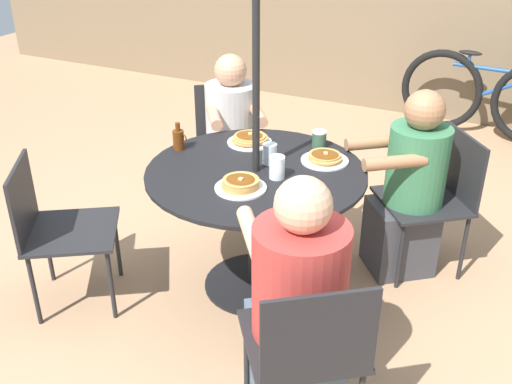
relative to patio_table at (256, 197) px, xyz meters
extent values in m
plane|color=tan|center=(0.00, 0.00, -0.57)|extent=(12.00, 12.00, 0.00)
cube|color=#7A664C|center=(0.00, 3.20, 0.40)|extent=(10.00, 0.06, 1.94)
cylinder|color=black|center=(0.00, 0.00, -0.56)|extent=(0.59, 0.59, 0.01)
cylinder|color=black|center=(0.00, 0.00, -0.22)|extent=(0.08, 0.08, 0.70)
cylinder|color=black|center=(0.00, 0.00, 0.14)|extent=(1.15, 1.15, 0.02)
cylinder|color=black|center=(0.00, 0.00, 0.51)|extent=(0.04, 0.04, 2.17)
cylinder|color=#232326|center=(-0.76, -0.26, -0.36)|extent=(0.02, 0.02, 0.42)
cylinder|color=#232326|center=(-0.55, -0.58, -0.36)|extent=(0.02, 0.02, 0.42)
cylinder|color=#232326|center=(-1.08, -0.47, -0.36)|extent=(0.02, 0.02, 0.42)
cylinder|color=#232326|center=(-0.87, -0.79, -0.36)|extent=(0.02, 0.02, 0.42)
cube|color=#232326|center=(-0.81, -0.53, -0.14)|extent=(0.63, 0.63, 0.02)
cube|color=#232326|center=(-0.99, -0.64, 0.06)|extent=(0.25, 0.37, 0.38)
cylinder|color=#232326|center=(0.31, -0.74, -0.36)|extent=(0.02, 0.02, 0.42)
cylinder|color=#232326|center=(0.62, -0.51, -0.36)|extent=(0.02, 0.02, 0.42)
cube|color=#232326|center=(0.58, -0.78, -0.14)|extent=(0.63, 0.63, 0.02)
cube|color=#232326|center=(0.71, -0.95, 0.06)|extent=(0.36, 0.27, 0.38)
cube|color=slate|center=(0.51, -0.68, -0.36)|extent=(0.53, 0.53, 0.42)
cylinder|color=#B73833|center=(0.54, -0.73, 0.10)|extent=(0.38, 0.38, 0.50)
sphere|color=#DBA884|center=(0.54, -0.73, 0.44)|extent=(0.22, 0.22, 0.22)
cylinder|color=#DBA884|center=(0.30, -0.65, 0.22)|extent=(0.26, 0.31, 0.07)
cylinder|color=#DBA884|center=(0.54, -0.47, 0.22)|extent=(0.26, 0.31, 0.07)
cylinder|color=#232326|center=(0.73, 0.33, -0.36)|extent=(0.02, 0.02, 0.42)
cylinder|color=#232326|center=(0.49, 0.63, -0.36)|extent=(0.02, 0.02, 0.42)
cylinder|color=#232326|center=(1.03, 0.56, -0.36)|extent=(0.02, 0.02, 0.42)
cylinder|color=#232326|center=(0.80, 0.87, -0.36)|extent=(0.02, 0.02, 0.42)
cube|color=#232326|center=(0.76, 0.60, -0.14)|extent=(0.64, 0.64, 0.02)
cube|color=#232326|center=(0.93, 0.73, 0.06)|extent=(0.28, 0.35, 0.38)
cube|color=#3D3D42|center=(0.68, 0.53, -0.36)|extent=(0.47, 0.46, 0.42)
cylinder|color=#38754C|center=(0.72, 0.56, 0.08)|extent=(0.33, 0.33, 0.47)
sphere|color=#A3704C|center=(0.72, 0.56, 0.41)|extent=(0.22, 0.22, 0.22)
cylinder|color=#A3704C|center=(0.64, 0.33, 0.19)|extent=(0.31, 0.26, 0.07)
cylinder|color=#A3704C|center=(0.47, 0.54, 0.19)|extent=(0.31, 0.26, 0.07)
cylinder|color=#232326|center=(-0.30, 0.74, -0.36)|extent=(0.02, 0.02, 0.42)
cylinder|color=#232326|center=(-0.61, 0.51, -0.36)|extent=(0.02, 0.02, 0.42)
cylinder|color=#232326|center=(-0.53, 1.05, -0.36)|extent=(0.02, 0.02, 0.42)
cylinder|color=#232326|center=(-0.84, 0.83, -0.36)|extent=(0.02, 0.02, 0.42)
cube|color=#232326|center=(-0.57, 0.78, -0.14)|extent=(0.63, 0.63, 0.02)
cube|color=#232326|center=(-0.70, 0.96, 0.06)|extent=(0.36, 0.27, 0.38)
cube|color=beige|center=(-0.50, 0.69, -0.36)|extent=(0.47, 0.47, 0.42)
cylinder|color=#B2B2B2|center=(-0.53, 0.73, 0.09)|extent=(0.34, 0.34, 0.48)
sphere|color=tan|center=(-0.53, 0.73, 0.42)|extent=(0.21, 0.21, 0.21)
cylinder|color=tan|center=(-0.31, 0.65, 0.20)|extent=(0.25, 0.31, 0.07)
cylinder|color=tan|center=(-0.53, 0.49, 0.20)|extent=(0.25, 0.31, 0.07)
cylinder|color=white|center=(0.02, -0.22, 0.16)|extent=(0.25, 0.25, 0.01)
cylinder|color=#BC8947|center=(0.02, -0.22, 0.17)|extent=(0.19, 0.19, 0.01)
cylinder|color=#BC8947|center=(0.02, -0.22, 0.18)|extent=(0.18, 0.18, 0.01)
cylinder|color=#BC8947|center=(0.02, -0.22, 0.20)|extent=(0.18, 0.18, 0.01)
ellipsoid|color=brown|center=(0.02, -0.22, 0.21)|extent=(0.14, 0.13, 0.00)
cube|color=#F4E084|center=(0.03, -0.23, 0.21)|extent=(0.02, 0.02, 0.01)
cylinder|color=white|center=(-0.19, 0.31, 0.16)|extent=(0.25, 0.25, 0.01)
cylinder|color=#BC8947|center=(-0.19, 0.31, 0.17)|extent=(0.19, 0.19, 0.01)
cylinder|color=#BC8947|center=(-0.19, 0.30, 0.18)|extent=(0.20, 0.20, 0.01)
cylinder|color=#BC8947|center=(-0.19, 0.31, 0.19)|extent=(0.20, 0.20, 0.01)
cylinder|color=#BC8947|center=(-0.19, 0.31, 0.20)|extent=(0.18, 0.18, 0.01)
ellipsoid|color=brown|center=(-0.19, 0.31, 0.20)|extent=(0.15, 0.14, 0.00)
cube|color=#F4E084|center=(-0.19, 0.32, 0.21)|extent=(0.03, 0.03, 0.01)
cylinder|color=white|center=(0.32, -0.16, 0.16)|extent=(0.25, 0.25, 0.01)
cylinder|color=#BC8947|center=(0.32, -0.16, 0.17)|extent=(0.15, 0.15, 0.01)
cylinder|color=#BC8947|center=(0.32, -0.16, 0.18)|extent=(0.16, 0.16, 0.01)
ellipsoid|color=brown|center=(0.32, -0.16, 0.19)|extent=(0.12, 0.11, 0.00)
cube|color=#F4E084|center=(0.33, -0.15, 0.19)|extent=(0.03, 0.03, 0.01)
cylinder|color=white|center=(0.28, 0.26, 0.16)|extent=(0.25, 0.25, 0.01)
cylinder|color=#BC8947|center=(0.28, 0.26, 0.17)|extent=(0.18, 0.18, 0.01)
cylinder|color=#BC8947|center=(0.29, 0.25, 0.18)|extent=(0.18, 0.18, 0.01)
cylinder|color=#BC8947|center=(0.28, 0.26, 0.19)|extent=(0.17, 0.17, 0.01)
ellipsoid|color=brown|center=(0.28, 0.26, 0.20)|extent=(0.15, 0.13, 0.00)
cube|color=#F4E084|center=(0.28, 0.26, 0.20)|extent=(0.03, 0.03, 0.01)
cylinder|color=#602D0F|center=(-0.51, 0.06, 0.21)|extent=(0.06, 0.06, 0.11)
cylinder|color=#602D0F|center=(-0.51, 0.06, 0.29)|extent=(0.03, 0.03, 0.05)
torus|color=#602D0F|center=(-0.48, 0.06, 0.22)|extent=(0.05, 0.01, 0.05)
cylinder|color=#33513D|center=(0.19, 0.42, 0.20)|extent=(0.08, 0.08, 0.09)
cylinder|color=white|center=(0.19, 0.42, 0.25)|extent=(0.08, 0.08, 0.01)
cylinder|color=silver|center=(0.03, 0.11, 0.21)|extent=(0.08, 0.08, 0.11)
cylinder|color=silver|center=(0.13, -0.03, 0.21)|extent=(0.08, 0.08, 0.12)
torus|color=black|center=(0.45, 2.91, -0.21)|extent=(0.73, 0.12, 0.73)
cylinder|color=#1E4C93|center=(0.85, 2.88, 0.04)|extent=(0.65, 0.08, 0.03)
cylinder|color=#1E4C93|center=(1.01, 2.87, -0.08)|extent=(0.49, 0.07, 0.28)
cylinder|color=#1E4C93|center=(0.65, 2.90, 0.09)|extent=(0.03, 0.03, 0.10)
ellipsoid|color=black|center=(0.65, 2.90, 0.16)|extent=(0.20, 0.09, 0.04)
camera|label=1|loc=(1.21, -2.51, 1.50)|focal=42.00mm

